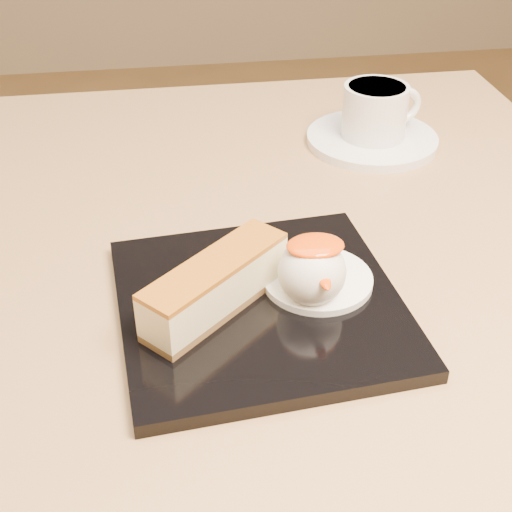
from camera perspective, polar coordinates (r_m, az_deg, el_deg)
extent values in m
cylinder|color=black|center=(0.91, -1.46, -19.16)|extent=(0.08, 0.08, 0.66)
cube|color=brown|center=(0.66, -1.91, -0.84)|extent=(0.80, 0.80, 0.04)
cube|color=black|center=(0.57, 0.30, -3.95)|extent=(0.24, 0.24, 0.01)
cube|color=brown|center=(0.56, -3.19, -3.88)|extent=(0.12, 0.12, 0.01)
cube|color=beige|center=(0.54, -3.25, -2.28)|extent=(0.12, 0.12, 0.03)
cube|color=#85420E|center=(0.53, -3.31, -0.70)|extent=(0.12, 0.12, 0.00)
cylinder|color=white|center=(0.58, 4.94, -1.87)|extent=(0.09, 0.09, 0.01)
sphere|color=white|center=(0.55, 4.50, -1.25)|extent=(0.05, 0.05, 0.05)
ellipsoid|color=#EE4807|center=(0.54, 4.77, 0.82)|extent=(0.04, 0.03, 0.01)
ellipsoid|color=green|center=(0.59, 1.70, -0.69)|extent=(0.02, 0.01, 0.00)
ellipsoid|color=green|center=(0.60, 2.53, -0.28)|extent=(0.02, 0.02, 0.00)
ellipsoid|color=green|center=(0.60, 0.82, -0.32)|extent=(0.01, 0.02, 0.00)
cylinder|color=white|center=(0.84, 9.26, 9.20)|extent=(0.15, 0.15, 0.01)
cylinder|color=white|center=(0.83, 9.48, 11.36)|extent=(0.07, 0.07, 0.06)
cylinder|color=black|center=(0.82, 9.67, 13.14)|extent=(0.06, 0.06, 0.00)
torus|color=white|center=(0.85, 11.83, 11.70)|extent=(0.04, 0.02, 0.04)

